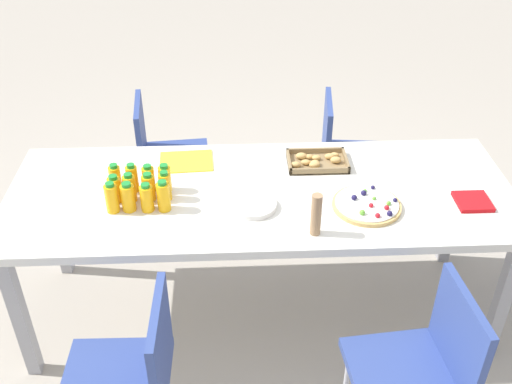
# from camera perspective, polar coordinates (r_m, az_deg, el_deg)

# --- Properties ---
(ground_plane) EXTENTS (12.00, 12.00, 0.00)m
(ground_plane) POSITION_cam_1_polar(r_m,az_deg,el_deg) (3.23, 0.42, -11.05)
(ground_plane) COLOR #B2A899
(party_table) EXTENTS (2.33, 0.87, 0.76)m
(party_table) POSITION_cam_1_polar(r_m,az_deg,el_deg) (2.77, 0.47, -0.95)
(party_table) COLOR silver
(party_table) RESTS_ON ground_plane
(chair_near_left) EXTENTS (0.41, 0.41, 0.83)m
(chair_near_left) POSITION_cam_1_polar(r_m,az_deg,el_deg) (2.35, -11.75, -16.64)
(chair_near_left) COLOR #33478C
(chair_near_left) RESTS_ON ground_plane
(chair_far_right) EXTENTS (0.44, 0.44, 0.83)m
(chair_far_right) POSITION_cam_1_polar(r_m,az_deg,el_deg) (3.58, 8.56, 3.82)
(chair_far_right) COLOR #33478C
(chair_far_right) RESTS_ON ground_plane
(chair_far_left) EXTENTS (0.43, 0.43, 0.83)m
(chair_far_left) POSITION_cam_1_polar(r_m,az_deg,el_deg) (3.57, -8.89, 3.73)
(chair_far_left) COLOR #33478C
(chair_far_left) RESTS_ON ground_plane
(chair_near_right) EXTENTS (0.44, 0.44, 0.83)m
(chair_near_right) POSITION_cam_1_polar(r_m,az_deg,el_deg) (2.41, 15.68, -15.65)
(chair_near_right) COLOR #33478C
(chair_near_right) RESTS_ON ground_plane
(juice_bottle_0) EXTENTS (0.06, 0.06, 0.15)m
(juice_bottle_0) POSITION_cam_1_polar(r_m,az_deg,el_deg) (2.64, -13.65, -0.56)
(juice_bottle_0) COLOR #F9AD14
(juice_bottle_0) RESTS_ON party_table
(juice_bottle_1) EXTENTS (0.06, 0.06, 0.14)m
(juice_bottle_1) POSITION_cam_1_polar(r_m,az_deg,el_deg) (2.64, -12.16, -0.51)
(juice_bottle_1) COLOR #FAAC14
(juice_bottle_1) RESTS_ON party_table
(juice_bottle_2) EXTENTS (0.06, 0.06, 0.14)m
(juice_bottle_2) POSITION_cam_1_polar(r_m,az_deg,el_deg) (2.62, -10.42, -0.57)
(juice_bottle_2) COLOR #F9AD14
(juice_bottle_2) RESTS_ON party_table
(juice_bottle_3) EXTENTS (0.06, 0.06, 0.15)m
(juice_bottle_3) POSITION_cam_1_polar(r_m,az_deg,el_deg) (2.61, -8.86, -0.41)
(juice_bottle_3) COLOR #F9AE14
(juice_bottle_3) RESTS_ON party_table
(juice_bottle_4) EXTENTS (0.06, 0.06, 0.13)m
(juice_bottle_4) POSITION_cam_1_polar(r_m,az_deg,el_deg) (2.71, -13.39, 0.25)
(juice_bottle_4) COLOR #FAAD14
(juice_bottle_4) RESTS_ON party_table
(juice_bottle_5) EXTENTS (0.06, 0.06, 0.14)m
(juice_bottle_5) POSITION_cam_1_polar(r_m,az_deg,el_deg) (2.70, -12.02, 0.37)
(juice_bottle_5) COLOR #F9AE14
(juice_bottle_5) RESTS_ON party_table
(juice_bottle_6) EXTENTS (0.06, 0.06, 0.14)m
(juice_bottle_6) POSITION_cam_1_polar(r_m,az_deg,el_deg) (2.69, -10.25, 0.44)
(juice_bottle_6) COLOR #F9AD14
(juice_bottle_6) RESTS_ON party_table
(juice_bottle_7) EXTENTS (0.05, 0.05, 0.14)m
(juice_bottle_7) POSITION_cam_1_polar(r_m,az_deg,el_deg) (2.68, -8.70, 0.56)
(juice_bottle_7) COLOR #FAAC14
(juice_bottle_7) RESTS_ON party_table
(juice_bottle_8) EXTENTS (0.05, 0.05, 0.14)m
(juice_bottle_8) POSITION_cam_1_polar(r_m,az_deg,el_deg) (2.78, -13.33, 1.26)
(juice_bottle_8) COLOR #F9AD14
(juice_bottle_8) RESTS_ON party_table
(juice_bottle_9) EXTENTS (0.05, 0.05, 0.14)m
(juice_bottle_9) POSITION_cam_1_polar(r_m,az_deg,el_deg) (2.76, -11.77, 1.29)
(juice_bottle_9) COLOR #FAAC14
(juice_bottle_9) RESTS_ON party_table
(juice_bottle_10) EXTENTS (0.06, 0.06, 0.14)m
(juice_bottle_10) POSITION_cam_1_polar(r_m,az_deg,el_deg) (2.75, -10.25, 1.24)
(juice_bottle_10) COLOR #FAAC14
(juice_bottle_10) RESTS_ON party_table
(juice_bottle_11) EXTENTS (0.06, 0.06, 0.14)m
(juice_bottle_11) POSITION_cam_1_polar(r_m,az_deg,el_deg) (2.74, -8.72, 1.28)
(juice_bottle_11) COLOR #FAAE14
(juice_bottle_11) RESTS_ON party_table
(fruit_pizza) EXTENTS (0.30, 0.30, 0.05)m
(fruit_pizza) POSITION_cam_1_polar(r_m,az_deg,el_deg) (2.67, 10.60, -1.21)
(fruit_pizza) COLOR tan
(fruit_pizza) RESTS_ON party_table
(snack_tray) EXTENTS (0.29, 0.20, 0.04)m
(snack_tray) POSITION_cam_1_polar(r_m,az_deg,el_deg) (2.94, 5.86, 2.94)
(snack_tray) COLOR olive
(snack_tray) RESTS_ON party_table
(plate_stack) EXTENTS (0.20, 0.20, 0.02)m
(plate_stack) POSITION_cam_1_polar(r_m,az_deg,el_deg) (2.62, -0.22, -1.28)
(plate_stack) COLOR silver
(plate_stack) RESTS_ON party_table
(napkin_stack) EXTENTS (0.15, 0.15, 0.02)m
(napkin_stack) POSITION_cam_1_polar(r_m,az_deg,el_deg) (2.82, 20.06, -0.86)
(napkin_stack) COLOR red
(napkin_stack) RESTS_ON party_table
(cardboard_tube) EXTENTS (0.04, 0.04, 0.19)m
(cardboard_tube) POSITION_cam_1_polar(r_m,az_deg,el_deg) (2.44, 5.78, -2.18)
(cardboard_tube) COLOR #9E7A56
(cardboard_tube) RESTS_ON party_table
(paper_folder) EXTENTS (0.27, 0.21, 0.01)m
(paper_folder) POSITION_cam_1_polar(r_m,az_deg,el_deg) (2.97, -6.70, 2.93)
(paper_folder) COLOR yellow
(paper_folder) RESTS_ON party_table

